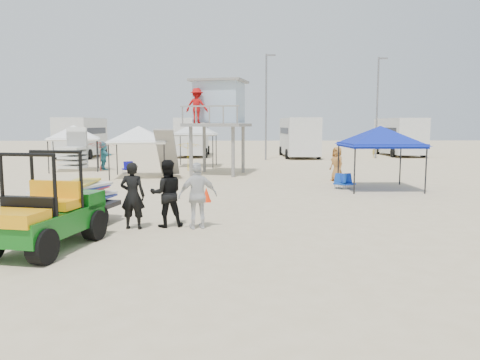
{
  "coord_description": "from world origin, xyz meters",
  "views": [
    {
      "loc": [
        0.24,
        -8.96,
        2.73
      ],
      "look_at": [
        0.5,
        3.0,
        1.3
      ],
      "focal_mm": 35.0,
      "sensor_mm": 36.0,
      "label": 1
    }
  ],
  "objects_px": {
    "surf_trailer": "(78,191)",
    "lifeguard_tower": "(216,106)",
    "man_left": "(133,196)",
    "canopy_blue": "(380,129)",
    "utility_cart": "(42,205)"
  },
  "relations": [
    {
      "from": "surf_trailer",
      "to": "man_left",
      "type": "distance_m",
      "value": 1.55
    },
    {
      "from": "surf_trailer",
      "to": "canopy_blue",
      "type": "xyz_separation_m",
      "value": [
        10.35,
        7.11,
        1.57
      ]
    },
    {
      "from": "utility_cart",
      "to": "surf_trailer",
      "type": "bearing_deg",
      "value": 89.85
    },
    {
      "from": "lifeguard_tower",
      "to": "canopy_blue",
      "type": "xyz_separation_m",
      "value": [
        7.05,
        -6.17,
        -1.21
      ]
    },
    {
      "from": "surf_trailer",
      "to": "canopy_blue",
      "type": "bearing_deg",
      "value": 34.49
    },
    {
      "from": "lifeguard_tower",
      "to": "canopy_blue",
      "type": "height_order",
      "value": "lifeguard_tower"
    },
    {
      "from": "utility_cart",
      "to": "canopy_blue",
      "type": "xyz_separation_m",
      "value": [
        10.36,
        9.45,
        1.53
      ]
    },
    {
      "from": "man_left",
      "to": "canopy_blue",
      "type": "relative_size",
      "value": 0.57
    },
    {
      "from": "surf_trailer",
      "to": "man_left",
      "type": "relative_size",
      "value": 1.58
    },
    {
      "from": "utility_cart",
      "to": "lifeguard_tower",
      "type": "bearing_deg",
      "value": 78.04
    },
    {
      "from": "man_left",
      "to": "canopy_blue",
      "type": "bearing_deg",
      "value": -135.8
    },
    {
      "from": "surf_trailer",
      "to": "lifeguard_tower",
      "type": "distance_m",
      "value": 13.97
    },
    {
      "from": "surf_trailer",
      "to": "man_left",
      "type": "height_order",
      "value": "surf_trailer"
    },
    {
      "from": "surf_trailer",
      "to": "lifeguard_tower",
      "type": "bearing_deg",
      "value": 76.03
    },
    {
      "from": "man_left",
      "to": "lifeguard_tower",
      "type": "relative_size",
      "value": 0.35
    }
  ]
}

